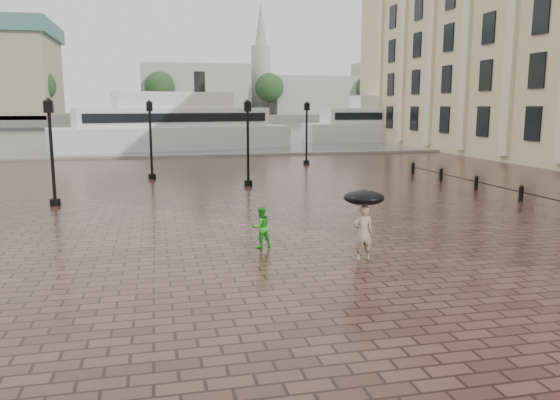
# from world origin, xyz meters

# --- Properties ---
(ground) EXTENTS (300.00, 300.00, 0.00)m
(ground) POSITION_xyz_m (0.00, 0.00, 0.00)
(ground) COLOR #351D18
(ground) RESTS_ON ground
(harbour_water) EXTENTS (240.00, 240.00, 0.00)m
(harbour_water) POSITION_xyz_m (0.00, 92.00, 0.00)
(harbour_water) COLOR #424D50
(harbour_water) RESTS_ON ground
(quay_edge) EXTENTS (80.00, 0.60, 0.30)m
(quay_edge) POSITION_xyz_m (0.00, 32.00, 0.00)
(quay_edge) COLOR slate
(quay_edge) RESTS_ON ground
(far_shore) EXTENTS (300.00, 60.00, 2.00)m
(far_shore) POSITION_xyz_m (0.00, 160.00, 1.00)
(far_shore) COLOR #4C4C47
(far_shore) RESTS_ON ground
(distant_skyline) EXTENTS (102.50, 22.00, 33.00)m
(distant_skyline) POSITION_xyz_m (48.14, 150.00, 9.45)
(distant_skyline) COLOR gray
(distant_skyline) RESTS_ON ground
(far_trees) EXTENTS (188.00, 8.00, 13.50)m
(far_trees) POSITION_xyz_m (0.00, 138.00, 9.42)
(far_trees) COLOR #2D2119
(far_trees) RESTS_ON ground
(bollard_row) EXTENTS (0.22, 21.22, 0.73)m
(bollard_row) POSITION_xyz_m (14.00, 6.50, 0.40)
(bollard_row) COLOR black
(bollard_row) RESTS_ON ground
(street_lamps) EXTENTS (21.44, 14.44, 4.40)m
(street_lamps) POSITION_xyz_m (-1.60, 17.60, 2.33)
(street_lamps) COLOR black
(street_lamps) RESTS_ON ground
(adult_pedestrian) EXTENTS (0.57, 0.39, 1.54)m
(adult_pedestrian) POSITION_xyz_m (3.67, -0.80, 0.77)
(adult_pedestrian) COLOR tan
(adult_pedestrian) RESTS_ON ground
(child_pedestrian) EXTENTS (0.71, 0.62, 1.25)m
(child_pedestrian) POSITION_xyz_m (1.22, 1.15, 0.63)
(child_pedestrian) COLOR green
(child_pedestrian) RESTS_ON ground
(ferry_near) EXTENTS (23.83, 10.86, 7.60)m
(ferry_near) POSITION_xyz_m (0.08, 40.74, 2.28)
(ferry_near) COLOR silver
(ferry_near) RESTS_ON ground
(ferry_far) EXTENTS (22.90, 6.00, 7.47)m
(ferry_far) POSITION_xyz_m (27.01, 47.54, 2.25)
(ferry_far) COLOR silver
(ferry_far) RESTS_ON ground
(umbrella) EXTENTS (1.10, 1.10, 1.10)m
(umbrella) POSITION_xyz_m (3.67, -0.80, 1.74)
(umbrella) COLOR black
(umbrella) RESTS_ON ground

